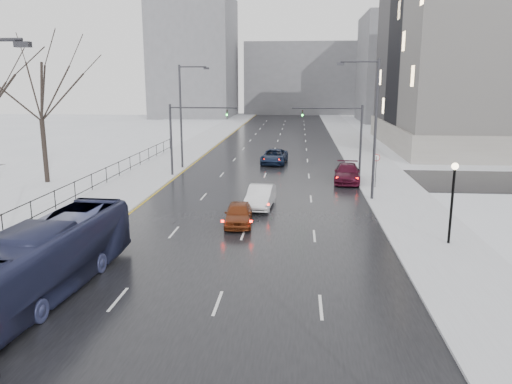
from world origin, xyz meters
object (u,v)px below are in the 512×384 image
(bus, at_px, (51,256))
(sedan_center_near, at_px, (238,214))
(mast_signal_left, at_px, (183,131))
(streetlight_r_mid, at_px, (372,123))
(sedan_right_cross, at_px, (274,156))
(streetlight_l_far, at_px, (183,111))
(sedan_right_near, at_px, (261,197))
(no_uturn_sign, at_px, (376,161))
(sedan_right_far, at_px, (347,173))
(lamppost_r_mid, at_px, (453,192))
(tree_park_e, at_px, (48,183))
(mast_signal_right, at_px, (349,133))

(bus, relative_size, sedan_center_near, 2.65)
(mast_signal_left, height_order, bus, mast_signal_left)
(streetlight_r_mid, distance_m, sedan_right_cross, 18.18)
(streetlight_l_far, relative_size, sedan_right_near, 2.18)
(no_uturn_sign, distance_m, sedan_right_far, 3.58)
(streetlight_l_far, distance_m, no_uturn_sign, 19.41)
(streetlight_l_far, distance_m, sedan_right_cross, 10.61)
(streetlight_l_far, bearing_deg, sedan_center_near, -68.16)
(streetlight_r_mid, bearing_deg, sedan_center_near, -140.56)
(mast_signal_left, relative_size, sedan_center_near, 1.64)
(no_uturn_sign, relative_size, bus, 0.26)
(streetlight_r_mid, relative_size, streetlight_l_far, 1.00)
(sedan_right_cross, distance_m, sedan_right_far, 11.38)
(lamppost_r_mid, xyz_separation_m, mast_signal_left, (-18.33, 18.00, 1.16))
(sedan_right_cross, bearing_deg, streetlight_r_mid, -59.78)
(tree_park_e, distance_m, streetlight_r_mid, 27.25)
(bus, bearing_deg, mast_signal_right, 63.99)
(lamppost_r_mid, height_order, mast_signal_left, mast_signal_left)
(sedan_right_near, bearing_deg, streetlight_r_mid, 24.31)
(sedan_center_near, bearing_deg, mast_signal_left, 110.10)
(bus, bearing_deg, sedan_right_cross, 80.74)
(no_uturn_sign, bearing_deg, mast_signal_left, 166.40)
(mast_signal_right, distance_m, sedan_right_near, 13.21)
(sedan_center_near, relative_size, sedan_right_cross, 0.74)
(streetlight_r_mid, xyz_separation_m, no_uturn_sign, (1.03, 4.00, -3.32))
(lamppost_r_mid, distance_m, sedan_right_near, 12.90)
(no_uturn_sign, height_order, sedan_right_far, no_uturn_sign)
(sedan_center_near, height_order, sedan_right_near, sedan_right_near)
(no_uturn_sign, distance_m, sedan_right_near, 11.15)
(streetlight_l_far, bearing_deg, streetlight_r_mid, -36.30)
(mast_signal_left, distance_m, sedan_right_near, 13.75)
(streetlight_r_mid, height_order, bus, streetlight_r_mid)
(no_uturn_sign, xyz_separation_m, sedan_right_cross, (-8.70, 11.76, -1.52))
(tree_park_e, bearing_deg, streetlight_l_far, 38.57)
(mast_signal_left, relative_size, no_uturn_sign, 2.41)
(streetlight_l_far, height_order, no_uturn_sign, streetlight_l_far)
(mast_signal_right, bearing_deg, sedan_center_near, -117.36)
(lamppost_r_mid, xyz_separation_m, sedan_right_far, (-3.80, 16.56, -2.13))
(streetlight_l_far, height_order, sedan_right_far, streetlight_l_far)
(sedan_center_near, relative_size, sedan_right_far, 0.75)
(mast_signal_right, relative_size, sedan_right_near, 1.42)
(streetlight_r_mid, xyz_separation_m, bus, (-15.17, -17.29, -4.11))
(sedan_right_cross, bearing_deg, sedan_right_near, -85.71)
(sedan_right_far, bearing_deg, tree_park_e, -169.02)
(tree_park_e, height_order, sedan_right_far, tree_park_e)
(no_uturn_sign, bearing_deg, lamppost_r_mid, -82.67)
(mast_signal_right, height_order, sedan_right_near, mast_signal_right)
(tree_park_e, bearing_deg, sedan_right_near, -20.02)
(streetlight_r_mid, height_order, mast_signal_right, streetlight_r_mid)
(bus, height_order, sedan_center_near, bus)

